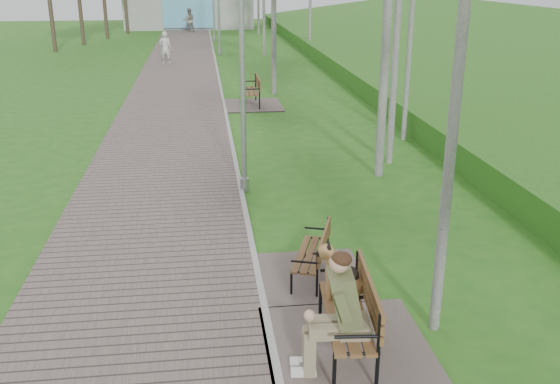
{
  "coord_description": "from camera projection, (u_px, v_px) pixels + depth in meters",
  "views": [
    {
      "loc": [
        -0.73,
        -1.71,
        4.45
      ],
      "look_at": [
        0.38,
        7.2,
        1.24
      ],
      "focal_mm": 40.0,
      "sensor_mm": 36.0,
      "label": 1
    }
  ],
  "objects": [
    {
      "name": "embankment",
      "position": [
        546.0,
        96.0,
        23.27
      ],
      "size": [
        14.0,
        70.0,
        1.6
      ],
      "primitive_type": "cube",
      "color": "#417A23",
      "rests_on": "ground"
    },
    {
      "name": "kerb",
      "position": [
        222.0,
        95.0,
        23.26
      ],
      "size": [
        0.1,
        67.0,
        0.05
      ],
      "primitive_type": "cube",
      "color": "#999993",
      "rests_on": "ground"
    },
    {
      "name": "lamp_post_third",
      "position": [
        219.0,
        5.0,
        33.51
      ],
      "size": [
        0.22,
        0.22,
        5.64
      ],
      "color": "#9B9DA2",
      "rests_on": "ground"
    },
    {
      "name": "bench_second",
      "position": [
        311.0,
        267.0,
        9.49
      ],
      "size": [
        1.58,
        1.76,
        0.97
      ],
      "color": "#635450",
      "rests_on": "ground"
    },
    {
      "name": "lamp_post_second",
      "position": [
        243.0,
        83.0,
        12.52
      ],
      "size": [
        0.19,
        0.19,
        4.92
      ],
      "color": "#9B9DA2",
      "rests_on": "ground"
    },
    {
      "name": "pedestrian_far",
      "position": [
        189.0,
        20.0,
        46.4
      ],
      "size": [
        0.96,
        0.81,
        1.77
      ],
      "primitive_type": "imported",
      "rotation": [
        0.0,
        0.0,
        3.32
      ],
      "color": "gray",
      "rests_on": "ground"
    },
    {
      "name": "pedestrian_near",
      "position": [
        165.0,
        48.0,
        30.78
      ],
      "size": [
        0.63,
        0.45,
        1.61
      ],
      "primitive_type": "imported",
      "rotation": [
        0.0,
        0.0,
        3.02
      ],
      "color": "beige",
      "rests_on": "ground"
    },
    {
      "name": "bench_main",
      "position": [
        342.0,
        319.0,
        7.47
      ],
      "size": [
        2.03,
        2.26,
        1.77
      ],
      "color": "#635450",
      "rests_on": "ground"
    },
    {
      "name": "walkway",
      "position": [
        175.0,
        97.0,
        23.06
      ],
      "size": [
        3.5,
        67.0,
        0.04
      ],
      "primitive_type": "cube",
      "color": "#635450",
      "rests_on": "ground"
    },
    {
      "name": "bench_third",
      "position": [
        251.0,
        99.0,
        21.51
      ],
      "size": [
        2.04,
        2.26,
        1.25
      ],
      "color": "#635450",
      "rests_on": "ground"
    },
    {
      "name": "building_north",
      "position": [
        189.0,
        2.0,
        49.96
      ],
      "size": [
        10.0,
        5.2,
        4.0
      ],
      "color": "#9E9E99",
      "rests_on": "ground"
    }
  ]
}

